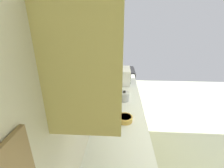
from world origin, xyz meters
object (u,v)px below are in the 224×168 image
object	(u,v)px
oven_range	(121,87)
microwave	(119,76)
bowl	(125,118)
kettle	(124,96)

from	to	relation	value
oven_range	microwave	distance (m)	1.03
bowl	kettle	xyz separation A→B (m)	(0.51, -0.00, 0.03)
microwave	bowl	bearing A→B (deg)	-176.25
microwave	kettle	world-z (taller)	microwave
oven_range	kettle	world-z (taller)	oven_range
oven_range	kettle	xyz separation A→B (m)	(-1.59, -0.04, 0.50)
oven_range	microwave	world-z (taller)	microwave
microwave	kettle	xyz separation A→B (m)	(-0.73, -0.08, -0.07)
kettle	oven_range	bearing A→B (deg)	1.45
oven_range	bowl	size ratio (longest dim) A/B	6.11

